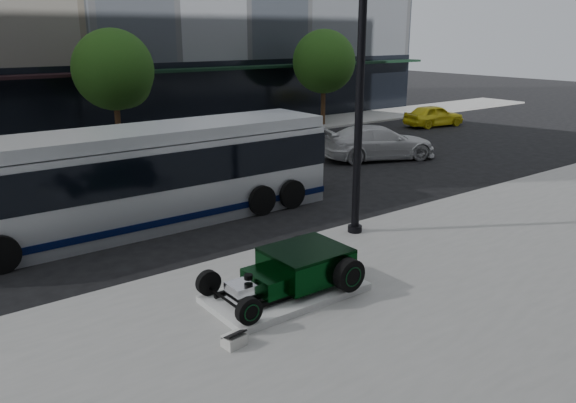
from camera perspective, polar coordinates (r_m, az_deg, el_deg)
ground at (r=17.04m, az=-4.10°, el=-2.39°), size 120.00×120.00×0.00m
sidewalk_far at (r=29.42m, az=-19.18°, el=5.02°), size 70.00×4.00×0.12m
street_trees at (r=28.45m, az=-17.07°, el=12.40°), size 29.80×3.80×5.70m
display_plinth at (r=12.28m, az=-0.23°, el=-9.22°), size 3.40×1.80×0.15m
hot_rod at (r=12.26m, az=1.03°, el=-6.70°), size 3.22×2.00×0.81m
info_plaque at (r=10.51m, az=-5.51°, el=-13.79°), size 0.43×0.34×0.31m
lamppost at (r=15.38m, az=7.23°, el=8.91°), size 0.40×0.40×7.34m
transit_bus at (r=17.16m, az=-14.67°, el=2.41°), size 12.12×2.88×2.92m
white_sedan at (r=26.13m, az=9.17°, el=5.94°), size 5.70×3.89×1.53m
yellow_taxi at (r=36.26m, az=14.59°, el=8.45°), size 4.12×2.12×1.34m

